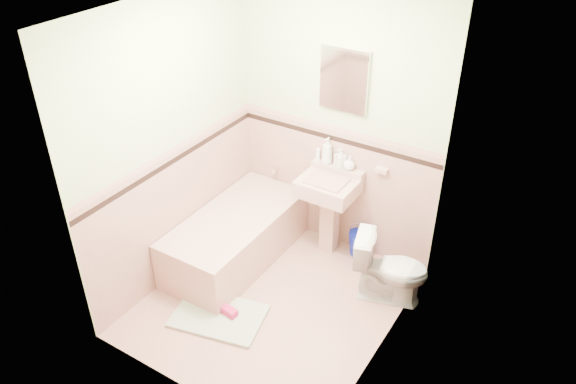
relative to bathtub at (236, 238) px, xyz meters
The scene contains 32 objects.
floor 0.75m from the bathtub, 27.65° to the right, with size 2.20×2.20×0.00m, color tan.
ceiling 2.38m from the bathtub, 27.65° to the right, with size 2.20×2.20×0.00m, color white.
wall_back 1.43m from the bathtub, 50.71° to the left, with size 2.50×2.50×0.00m, color beige.
wall_front 1.87m from the bathtub, 66.22° to the right, with size 2.50×2.50×0.00m, color beige.
wall_left 1.14m from the bathtub, 138.27° to the right, with size 2.50×2.50×0.00m, color beige.
wall_right 1.95m from the bathtub, 11.45° to the right, with size 2.50×2.50×0.00m, color beige.
wainscot_back 1.05m from the bathtub, 50.27° to the left, with size 2.00×2.00×0.00m, color tan.
wainscot_front 1.60m from the bathtub, 66.05° to the right, with size 2.00×2.00×0.00m, color tan.
wainscot_left 0.61m from the bathtub, 137.33° to the right, with size 2.20×2.20×0.00m, color tan.
wainscot_right 1.69m from the bathtub, 11.53° to the right, with size 2.20×2.20×0.00m, color tan.
accent_back 1.33m from the bathtub, 50.04° to the left, with size 2.00×2.00×0.00m, color black.
accent_front 1.79m from the bathtub, 65.95° to the right, with size 2.00×2.00×0.00m, color black.
accent_left 1.02m from the bathtub, 136.85° to the right, with size 2.20×2.20×0.00m, color black.
accent_right 1.87m from the bathtub, 11.57° to the right, with size 2.20×2.20×0.00m, color black.
cap_back 1.40m from the bathtub, 50.04° to the left, with size 2.00×2.00×0.00m, color tan.
cap_front 1.84m from the bathtub, 65.95° to the right, with size 2.00×2.00×0.00m, color tan.
cap_left 1.11m from the bathtub, 136.85° to the right, with size 2.20×2.20×0.00m, color tan.
cap_right 1.92m from the bathtub, 11.57° to the right, with size 2.20×2.20×0.00m, color tan.
bathtub is the anchor object (origin of this frame).
tub_faucet 0.83m from the bathtub, 90.00° to the left, with size 0.04×0.04×0.12m, color silver.
sink 0.88m from the bathtub, 37.93° to the left, with size 0.52×0.48×0.82m, color tan, non-canonical shape.
sink_faucet 1.20m from the bathtub, 44.58° to the left, with size 0.02×0.02×0.10m, color silver.
medicine_cabinet 1.78m from the bathtub, 47.42° to the left, with size 0.44×0.04×0.55m, color white.
soap_dish 1.51m from the bathtub, 33.57° to the left, with size 0.11×0.07×0.04m, color tan.
soap_bottle_left 1.19m from the bathtub, 51.58° to the left, with size 0.10×0.10×0.26m, color #B2B2B2.
soap_bottle_mid 1.24m from the bathtub, 45.43° to the left, with size 0.08×0.08×0.18m, color #B2B2B2.
soap_bottle_right 1.28m from the bathtub, 41.88° to the left, with size 0.10×0.10×0.13m, color #B2B2B2.
tube 1.11m from the bathtub, 56.60° to the left, with size 0.04×0.04×0.12m, color white.
toilet 1.48m from the bathtub, 10.12° to the left, with size 0.36×0.62×0.64m, color white.
bucket 1.20m from the bathtub, 34.81° to the left, with size 0.23×0.23×0.23m, color #0C1AB4, non-canonical shape.
bath_mat 0.84m from the bathtub, 64.62° to the right, with size 0.75×0.50×0.03m, color #99AB8E.
shoe 0.81m from the bathtub, 58.56° to the right, with size 0.15×0.07×0.06m, color #BF1E59.
Camera 1 is at (2.05, -3.04, 3.46)m, focal length 35.28 mm.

